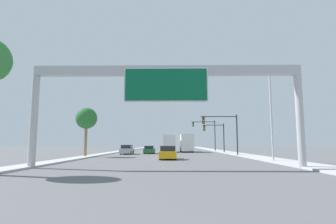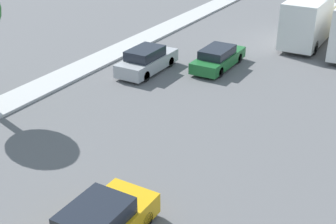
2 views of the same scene
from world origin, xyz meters
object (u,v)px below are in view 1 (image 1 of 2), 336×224
at_px(car_near_center, 168,153).
at_px(traffic_light_far_intersection, 208,130).
at_px(truck_box_primary, 169,144).
at_px(sign_gantry, 166,86).
at_px(truck_box_secondary, 186,143).
at_px(traffic_light_near_intersection, 225,127).
at_px(traffic_light_mid_block, 217,133).
at_px(car_mid_center, 127,150).
at_px(street_lamp_right, 268,104).
at_px(palm_tree_background, 86,119).
at_px(car_mid_right, 149,150).

height_order(car_near_center, traffic_light_far_intersection, traffic_light_far_intersection).
bearing_deg(truck_box_primary, sign_gantry, -90.00).
bearing_deg(traffic_light_far_intersection, truck_box_secondary, -135.07).
relative_size(traffic_light_near_intersection, traffic_light_mid_block, 1.11).
height_order(truck_box_primary, traffic_light_far_intersection, traffic_light_far_intersection).
bearing_deg(traffic_light_near_intersection, traffic_light_far_intersection, 89.53).
height_order(sign_gantry, traffic_light_far_intersection, sign_gantry).
xyz_separation_m(sign_gantry, car_mid_center, (-7.00, 24.48, -5.36)).
bearing_deg(truck_box_secondary, traffic_light_mid_block, -42.29).
bearing_deg(sign_gantry, truck_box_primary, 90.00).
distance_m(car_mid_center, traffic_light_near_intersection, 16.43).
xyz_separation_m(traffic_light_mid_block, street_lamp_right, (1.18, -23.43, 1.96)).
distance_m(truck_box_primary, traffic_light_far_intersection, 10.47).
relative_size(car_near_center, truck_box_secondary, 0.48).
bearing_deg(street_lamp_right, sign_gantry, -146.63).
xyz_separation_m(truck_box_secondary, traffic_light_far_intersection, (5.10, 5.09, 2.91)).
bearing_deg(street_lamp_right, traffic_light_far_intersection, 92.52).
height_order(sign_gantry, truck_box_primary, sign_gantry).
bearing_deg(sign_gantry, palm_tree_background, 125.25).
bearing_deg(truck_box_secondary, street_lamp_right, -76.94).
xyz_separation_m(traffic_light_mid_block, traffic_light_far_intersection, (-0.30, 10.00, 0.99)).
bearing_deg(street_lamp_right, traffic_light_near_intersection, 96.95).
distance_m(car_mid_right, traffic_light_near_intersection, 14.41).
bearing_deg(traffic_light_mid_block, palm_tree_background, -144.39).
bearing_deg(sign_gantry, car_mid_right, 97.31).
bearing_deg(truck_box_secondary, traffic_light_near_intersection, -71.67).
distance_m(car_mid_right, traffic_light_far_intersection, 18.06).
distance_m(car_near_center, street_lamp_right, 11.95).
xyz_separation_m(car_mid_right, street_lamp_right, (13.58, -20.67, 5.04)).
xyz_separation_m(sign_gantry, street_lamp_right, (10.08, 6.64, -0.39)).
height_order(car_near_center, street_lamp_right, street_lamp_right).
xyz_separation_m(car_mid_center, truck_box_secondary, (10.50, 10.50, 1.08)).
height_order(car_mid_right, truck_box_primary, truck_box_primary).
xyz_separation_m(sign_gantry, traffic_light_far_intersection, (8.60, 40.07, -1.36)).
xyz_separation_m(truck_box_secondary, street_lamp_right, (6.58, -28.35, 3.88)).
relative_size(car_mid_right, car_near_center, 1.12).
distance_m(truck_box_secondary, traffic_light_mid_block, 7.55).
distance_m(car_near_center, truck_box_secondary, 24.55).
distance_m(truck_box_primary, traffic_light_near_intersection, 17.25).
distance_m(sign_gantry, street_lamp_right, 12.07).
bearing_deg(palm_tree_background, traffic_light_mid_block, 35.61).
bearing_deg(street_lamp_right, palm_tree_background, 156.76).
bearing_deg(traffic_light_near_intersection, traffic_light_mid_block, 87.37).
bearing_deg(truck_box_primary, traffic_light_near_intersection, -60.37).
relative_size(car_near_center, palm_tree_background, 0.64).
distance_m(car_mid_center, traffic_light_far_intersection, 22.41).
distance_m(palm_tree_background, street_lamp_right, 23.07).
height_order(car_mid_center, car_near_center, car_mid_center).
bearing_deg(traffic_light_mid_block, traffic_light_far_intersection, 91.70).
distance_m(truck_box_secondary, street_lamp_right, 29.36).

